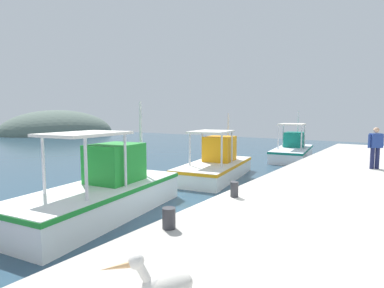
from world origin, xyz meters
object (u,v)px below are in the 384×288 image
Objects in this scene: fishing_boat_fourth at (293,150)px; mooring_bollard_nearest at (169,218)px; fishing_boat_second at (103,192)px; pelican at (163,288)px; fishing_boat_third at (216,164)px; fisherman_standing at (375,146)px; mooring_bollard_second at (234,189)px.

fishing_boat_fourth is 16.35m from mooring_bollard_nearest.
fishing_boat_second reaches higher than pelican.
fishing_boat_third reaches higher than pelican.
fishing_boat_fourth is 18.71m from pelican.
fishing_boat_second reaches higher than fisherman_standing.
fishing_boat_second reaches higher than fishing_boat_third.
fishing_boat_second is 6.56m from fishing_boat_third.
fishing_boat_fourth reaches higher than mooring_bollard_second.
mooring_bollard_nearest is (-16.16, -2.49, 0.39)m from fishing_boat_fourth.
mooring_bollard_second is at bearing -144.78° from fishing_boat_third.
fishing_boat_third reaches higher than mooring_bollard_second.
fisherman_standing is (11.79, -1.05, 0.53)m from pelican.
fishing_boat_second is at bearing 175.60° from fishing_boat_fourth.
fishing_boat_fourth is 3.69× the size of fisherman_standing.
fishing_boat_fourth is 8.35m from fisherman_standing.
fishing_boat_third is 14.01× the size of mooring_bollard_second.
fishing_boat_third is 14.09× the size of mooring_bollard_nearest.
fishing_boat_second is 14.81× the size of mooring_bollard_nearest.
fisherman_standing is 4.18× the size of mooring_bollard_nearest.
fisherman_standing reaches higher than pelican.
fishing_boat_second is at bearing 57.37° from pelican.
pelican reaches higher than mooring_bollard_second.
fisherman_standing is at bearing -36.98° from fishing_boat_second.
mooring_bollard_second is at bearing 158.88° from fisherman_standing.
fishing_boat_third is at bearing -0.01° from fishing_boat_second.
fishing_boat_third is 3.37× the size of fisherman_standing.
pelican is at bearing -167.22° from fishing_boat_fourth.
fishing_boat_second is 3.55× the size of fisherman_standing.
pelican is 11.85m from fisherman_standing.
pelican is 5.08m from mooring_bollard_second.
fishing_boat_second is 1.05× the size of fishing_boat_third.
fishing_boat_fourth reaches higher than fisherman_standing.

